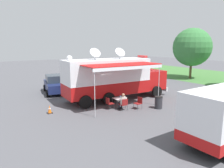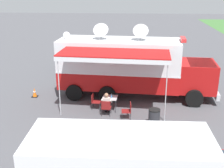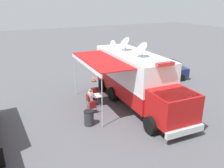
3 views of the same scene
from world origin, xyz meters
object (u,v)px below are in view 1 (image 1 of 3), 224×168
seated_responder (123,101)px  water_bottle (120,97)px  traffic_cone (50,109)px  folding_chair_at_table (124,104)px  folding_table (119,99)px  command_truck (115,77)px  folding_chair_beside_table (109,102)px  car_behind_truck (55,84)px  trash_bin (159,102)px  folding_chair_spare_by_truck (139,102)px

seated_responder → water_bottle: bearing=159.2°
traffic_cone → folding_chair_at_table: bearing=62.7°
folding_table → command_truck: bearing=152.6°
command_truck → folding_chair_beside_table: (2.12, -1.99, -1.43)m
water_bottle → traffic_cone: (-1.64, -4.88, -0.55)m
command_truck → seated_responder: 3.34m
traffic_cone → water_bottle: bearing=71.4°
command_truck → car_behind_truck: command_truck is taller
folding_chair_beside_table → trash_bin: size_ratio=0.96×
folding_table → folding_chair_spare_by_truck: (1.07, 1.03, -0.16)m
folding_chair_at_table → folding_chair_beside_table: bearing=-140.6°
car_behind_truck → command_truck: bearing=32.1°
folding_chair_spare_by_truck → seated_responder: 1.24m
folding_table → folding_chair_spare_by_truck: 1.49m
water_bottle → folding_chair_at_table: bearing=-16.9°
folding_chair_spare_by_truck → trash_bin: trash_bin is taller
water_bottle → folding_chair_at_table: size_ratio=0.26×
car_behind_truck → folding_chair_spare_by_truck: bearing=20.7°
folding_chair_spare_by_truck → folding_chair_beside_table: bearing=-121.3°
folding_chair_at_table → command_truck: bearing=157.0°
water_bottle → seated_responder: bearing=-20.8°
folding_chair_beside_table → traffic_cone: size_ratio=1.50×
folding_chair_beside_table → folding_chair_spare_by_truck: same height
folding_table → folding_chair_spare_by_truck: size_ratio=0.98×
command_truck → traffic_cone: (0.59, -5.92, -1.67)m
folding_chair_at_table → car_behind_truck: bearing=-165.9°
seated_responder → traffic_cone: size_ratio=2.16×
folding_table → trash_bin: (1.84, 2.30, -0.22)m
folding_table → seated_responder: bearing=-11.2°
folding_chair_beside_table → traffic_cone: 4.23m
command_truck → folding_chair_beside_table: command_truck is taller
trash_bin → command_truck: bearing=-163.9°
seated_responder → traffic_cone: seated_responder is taller
folding_chair_spare_by_truck → traffic_cone: (-2.67, -5.81, -0.23)m
trash_bin → traffic_cone: bearing=-115.9°
folding_chair_beside_table → car_behind_truck: bearing=-169.6°
water_bottle → traffic_cone: bearing=-108.6°
command_truck → seated_responder: bearing=-24.1°
folding_table → seated_responder: 0.62m
folding_chair_beside_table → car_behind_truck: (-7.48, -1.38, 0.37)m
trash_bin → folding_chair_spare_by_truck: bearing=-121.1°
command_truck → traffic_cone: bearing=-84.3°
trash_bin → traffic_cone: size_ratio=1.57×
folding_chair_at_table → folding_chair_spare_by_truck: size_ratio=1.00×
folding_chair_at_table → traffic_cone: (-2.40, -4.65, -0.23)m
folding_table → traffic_cone: 5.06m
folding_chair_beside_table → traffic_cone: (-1.53, -3.93, -0.23)m
folding_table → car_behind_truck: bearing=-163.6°
trash_bin → traffic_cone: 7.88m
folding_chair_spare_by_truck → traffic_cone: folding_chair_spare_by_truck is taller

